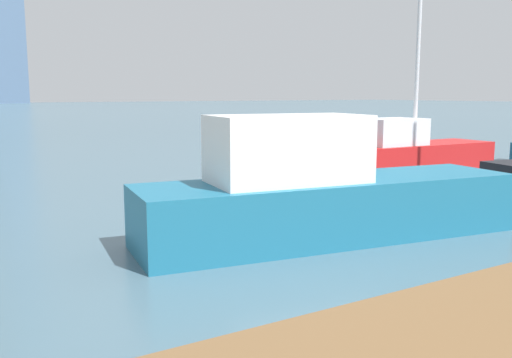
{
  "coord_description": "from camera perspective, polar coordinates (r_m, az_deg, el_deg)",
  "views": [
    {
      "loc": [
        -3.3,
        8.58,
        2.37
      ],
      "look_at": [
        0.7,
        15.09,
        1.2
      ],
      "focal_mm": 39.34,
      "sensor_mm": 36.0,
      "label": 1
    }
  ],
  "objects": [
    {
      "name": "moored_boat_4",
      "position": [
        17.3,
        15.34,
        2.67
      ],
      "size": [
        5.32,
        1.75,
        7.87
      ],
      "color": "red",
      "rests_on": "ground_plane"
    },
    {
      "name": "moored_boat_2",
      "position": [
        9.15,
        6.59,
        -1.6
      ],
      "size": [
        6.58,
        2.52,
        2.04
      ],
      "color": "#1E6B8C",
      "rests_on": "ground_plane"
    },
    {
      "name": "ground_plane",
      "position": [
        12.12,
        -15.17,
        -2.87
      ],
      "size": [
        300.0,
        300.0,
        0.0
      ],
      "primitive_type": "plane",
      "color": "#476675"
    }
  ]
}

